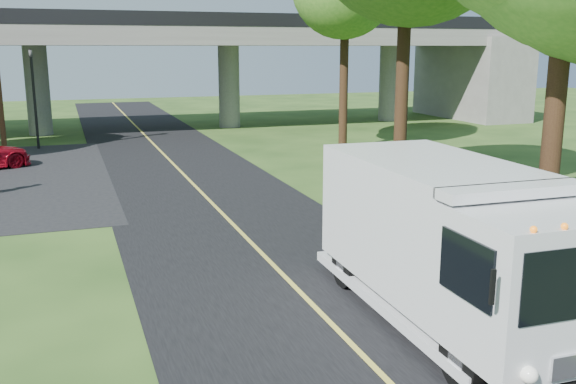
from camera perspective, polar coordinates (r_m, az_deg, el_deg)
name	(u,v)px	position (r m, az deg, el deg)	size (l,w,h in m)	color
ground	(339,333)	(12.48, 4.54, -12.36)	(120.00, 120.00, 0.00)	#244016
road	(218,209)	(21.49, -6.26, -1.55)	(7.00, 90.00, 0.02)	black
lane_line	(218,209)	(21.48, -6.26, -1.50)	(0.12, 90.00, 0.01)	gold
overpass	(136,59)	(42.57, -13.33, 11.42)	(54.00, 10.00, 7.30)	slate
traffic_signal	(34,88)	(36.39, -21.68, 8.57)	(0.18, 0.22, 5.20)	black
step_van	(451,240)	(12.68, 14.31, -4.14)	(2.88, 7.46, 3.11)	silver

